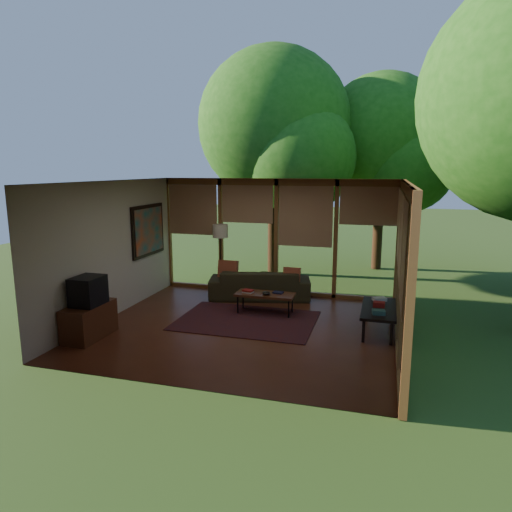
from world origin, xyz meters
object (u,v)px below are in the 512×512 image
(media_cabinet, at_px, (89,321))
(side_console, at_px, (379,310))
(coffee_table, at_px, (265,295))
(television, at_px, (88,291))
(floor_lamp, at_px, (220,235))
(sofa, at_px, (260,284))

(media_cabinet, height_order, side_console, media_cabinet)
(coffee_table, bearing_deg, side_console, -11.56)
(television, height_order, coffee_table, television)
(media_cabinet, bearing_deg, floor_lamp, 69.67)
(television, bearing_deg, sofa, 55.84)
(media_cabinet, height_order, coffee_table, media_cabinet)
(coffee_table, bearing_deg, floor_lamp, 139.82)
(side_console, bearing_deg, floor_lamp, 155.82)
(floor_lamp, xyz_separation_m, coffee_table, (1.39, -1.17, -1.01))
(television, bearing_deg, floor_lamp, 69.98)
(floor_lamp, bearing_deg, television, -110.02)
(sofa, bearing_deg, side_console, 136.40)
(television, bearing_deg, media_cabinet, 180.00)
(sofa, bearing_deg, coffee_table, 97.27)
(floor_lamp, bearing_deg, coffee_table, -40.18)
(floor_lamp, height_order, coffee_table, floor_lamp)
(sofa, distance_m, side_console, 3.07)
(sofa, distance_m, floor_lamp, 1.46)
(media_cabinet, bearing_deg, side_console, 19.14)
(media_cabinet, bearing_deg, coffee_table, 39.35)
(coffee_table, relative_size, side_console, 0.86)
(sofa, xyz_separation_m, side_console, (2.66, -1.54, 0.08))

